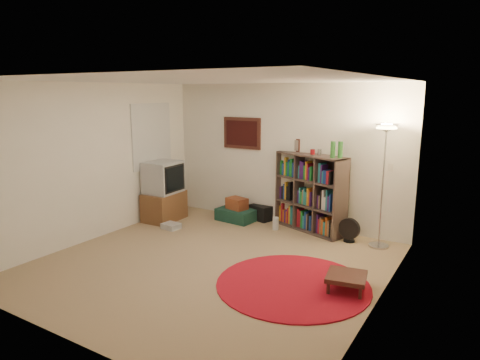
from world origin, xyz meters
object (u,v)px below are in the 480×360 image
Objects in this scene: floor_lamp at (385,145)px; suitcase at (236,215)px; bookshelf at (310,194)px; side_table at (346,277)px; floor_fan at (349,230)px; tv_stand at (164,192)px.

floor_lamp is 2.62× the size of suitcase.
floor_lamp is at bearing 4.87° from suitcase.
floor_lamp is (1.25, -0.23, 0.94)m from bookshelf.
bookshelf reaches higher than side_table.
bookshelf is 0.94m from floor_fan.
floor_fan is at bearing 106.29° from side_table.
floor_lamp is 4.85× the size of floor_fan.
bookshelf is 0.84× the size of floor_lamp.
tv_stand is 3.98m from side_table.
suitcase is at bearing 146.55° from side_table.
floor_fan is 0.74× the size of side_table.
suitcase is 1.36× the size of side_table.
tv_stand reaches higher than suitcase.
tv_stand reaches higher than floor_fan.
floor_lamp is 3.00m from suitcase.
floor_lamp is at bearing 9.53° from bookshelf.
tv_stand is at bearing -170.44° from floor_lamp.
floor_fan is 2.15m from suitcase.
floor_fan is 1.77m from side_table.
bookshelf is 1.47m from suitcase.
bookshelf is at bearing 167.99° from floor_fan.
bookshelf is at bearing 169.68° from floor_lamp.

